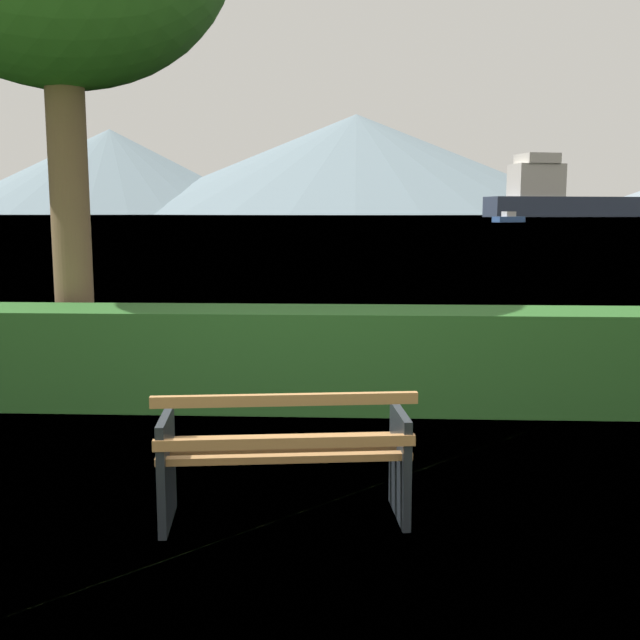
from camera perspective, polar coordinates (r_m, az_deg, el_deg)
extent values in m
plane|color=olive|center=(4.81, -2.71, -14.87)|extent=(1400.00, 1400.00, 0.00)
plane|color=#6B8EA3|center=(311.62, 2.71, 7.94)|extent=(620.00, 620.00, 0.00)
cube|color=#A0703F|center=(4.46, -2.68, -10.53)|extent=(1.51, 0.25, 0.04)
cube|color=#A0703F|center=(4.65, -2.75, -9.76)|extent=(1.51, 0.25, 0.04)
cube|color=#A0703F|center=(4.83, -2.81, -9.05)|extent=(1.51, 0.25, 0.04)
cube|color=#A0703F|center=(4.36, -2.66, -9.34)|extent=(1.51, 0.23, 0.06)
cube|color=#A0703F|center=(4.24, -2.67, -6.12)|extent=(1.51, 0.23, 0.06)
cube|color=#1E2328|center=(4.70, -11.66, -11.15)|extent=(0.11, 0.51, 0.68)
cube|color=#1E2328|center=(4.74, 6.13, -10.89)|extent=(0.11, 0.51, 0.68)
cube|color=#285B23|center=(7.25, -0.70, -2.92)|extent=(9.72, 0.82, 0.96)
cylinder|color=brown|center=(8.45, -18.53, 7.59)|extent=(0.41, 0.41, 3.70)
cube|color=#2D384C|center=(290.99, 21.49, 8.05)|extent=(95.07, 35.50, 7.04)
cube|color=beige|center=(275.82, 16.21, 10.21)|extent=(19.29, 14.85, 11.26)
cube|color=beige|center=(276.21, 16.27, 11.74)|extent=(14.63, 14.74, 3.52)
cube|color=#335693|center=(137.16, 14.22, 7.46)|extent=(6.13, 4.78, 1.01)
cube|color=beige|center=(137.16, 14.24, 7.86)|extent=(2.57, 2.34, 0.89)
cone|color=slate|center=(590.39, -15.70, 10.85)|extent=(247.57, 247.57, 62.67)
cone|color=slate|center=(592.74, 2.77, 11.79)|extent=(372.56, 372.56, 76.26)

